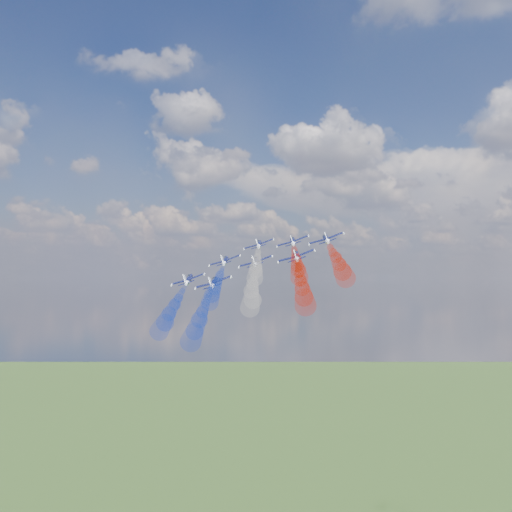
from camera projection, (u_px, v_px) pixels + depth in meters
The scene contains 16 objects.
jet_lead at pixel (259, 244), 193.81m from camera, with size 10.71×13.38×3.57m, color black, non-canonical shape.
trail_lead at pixel (257, 261), 168.35m from camera, with size 4.46×40.24×4.46m, color silver, non-canonical shape.
jet_inner_left at pixel (225, 261), 184.23m from camera, with size 10.71×13.38×3.57m, color black, non-canonical shape.
trail_inner_left at pixel (218, 281), 158.77m from camera, with size 4.46×40.24×4.46m, color blue, non-canonical shape.
jet_inner_right at pixel (293, 241), 181.98m from camera, with size 10.71×13.38×3.57m, color black, non-canonical shape.
trail_inner_right at pixel (296, 259), 156.52m from camera, with size 4.46×40.24×4.46m, color red, non-canonical shape.
jet_outer_left at pixel (189, 280), 172.70m from camera, with size 10.71×13.38×3.57m, color black, non-canonical shape.
trail_outer_left at pixel (174, 305), 147.24m from camera, with size 4.46×40.24×4.46m, color blue, non-canonical shape.
jet_center_third at pixel (256, 262), 171.24m from camera, with size 10.71×13.38×3.57m, color black, non-canonical shape.
trail_center_third at pixel (253, 284), 145.78m from camera, with size 4.46×40.24×4.46m, color silver, non-canonical shape.
jet_outer_right at pixel (326, 239), 167.33m from camera, with size 10.71×13.38×3.57m, color black, non-canonical shape.
trail_outer_right at pixel (336, 258), 141.87m from camera, with size 4.46×40.24×4.46m, color red, non-canonical shape.
jet_rear_left at pixel (214, 283), 159.42m from camera, with size 10.71×13.38×3.57m, color black, non-canonical shape.
trail_rear_left at pixel (203, 311), 133.96m from camera, with size 4.46×40.24×4.46m, color blue, non-canonical shape.
jet_rear_right at pixel (296, 256), 158.00m from camera, with size 10.71×13.38×3.57m, color black, non-canonical shape.
trail_rear_right at pixel (301, 280), 132.54m from camera, with size 4.46×40.24×4.46m, color red, non-canonical shape.
Camera 1 is at (100.13, -145.81, 142.46)m, focal length 41.27 mm.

